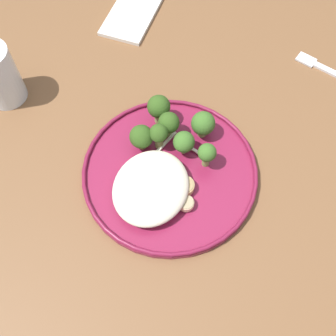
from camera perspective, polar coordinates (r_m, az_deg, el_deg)
name	(u,v)px	position (r m, az deg, el deg)	size (l,w,h in m)	color
ground	(165,288)	(1.38, -0.36, -16.30)	(6.00, 6.00, 0.00)	#47423D
wooden_dining_table	(163,209)	(0.75, -0.65, -5.67)	(1.40, 1.00, 0.74)	brown
dinner_plate	(168,171)	(0.68, 0.00, -0.46)	(0.29, 0.29, 0.02)	maroon
noodle_bed	(151,187)	(0.64, -2.40, -2.70)	(0.14, 0.12, 0.04)	beige
seared_scallop_on_noodles	(186,203)	(0.64, 2.51, -4.92)	(0.03, 0.03, 0.01)	beige
seared_scallop_tilted_round	(146,190)	(0.65, -3.04, -3.13)	(0.03, 0.03, 0.01)	beige
seared_scallop_right_edge	(184,186)	(0.65, 2.24, -2.51)	(0.03, 0.03, 0.01)	#DBB77A
seared_scallop_front_small	(131,185)	(0.66, -5.23, -2.42)	(0.03, 0.03, 0.02)	#DBB77A
seared_scallop_left_edge	(157,199)	(0.64, -1.56, -4.30)	(0.03, 0.03, 0.02)	#DBB77A
seared_scallop_tiny_bay	(133,200)	(0.65, -4.91, -4.49)	(0.03, 0.03, 0.01)	#DBB77A
broccoli_floret_right_tilted	(159,134)	(0.67, -1.29, 4.70)	(0.03, 0.03, 0.05)	#89A356
broccoli_floret_front_edge	(184,142)	(0.67, 2.23, 3.61)	(0.04, 0.04, 0.05)	#89A356
broccoli_floret_small_sprig	(159,107)	(0.70, -1.29, 8.40)	(0.04, 0.04, 0.06)	#7A994C
broccoli_floret_left_leaning	(141,137)	(0.68, -3.72, 4.33)	(0.04, 0.04, 0.05)	#89A356
broccoli_floret_center_pile	(203,124)	(0.69, 4.90, 6.14)	(0.04, 0.04, 0.05)	#7A994C
broccoli_floret_rear_charred	(169,123)	(0.68, 0.11, 6.27)	(0.04, 0.04, 0.06)	#7A994C
broccoli_floret_split_head	(207,153)	(0.66, 5.44, 2.03)	(0.03, 0.03, 0.05)	#7A994C
onion_sliver_curled_piece	(198,152)	(0.69, 4.21, 2.17)	(0.04, 0.01, 0.00)	silver
onion_sliver_pale_crescent	(165,144)	(0.70, -0.47, 3.39)	(0.06, 0.01, 0.00)	silver
folded_napkin	(132,15)	(0.92, -5.05, 20.41)	(0.15, 0.09, 0.01)	silver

